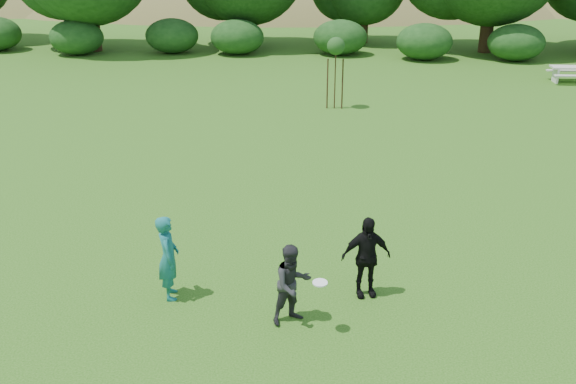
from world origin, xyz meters
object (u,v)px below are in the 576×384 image
at_px(picnic_table, 570,72).
at_px(player_grey, 292,284).
at_px(player_black, 366,257).
at_px(player_teal, 168,257).
at_px(sapling, 336,48).

bearing_deg(picnic_table, player_grey, -119.92).
height_order(player_grey, player_black, player_black).
bearing_deg(player_teal, sapling, -27.39).
relative_size(player_grey, picnic_table, 0.86).
bearing_deg(player_black, player_grey, -156.68).
distance_m(player_black, sapling, 14.38).
bearing_deg(sapling, picnic_table, 26.05).
bearing_deg(sapling, player_teal, -102.64).
xyz_separation_m(sapling, picnic_table, (11.10, 5.43, -1.90)).
distance_m(player_teal, player_grey, 2.55).
height_order(sapling, picnic_table, sapling).
xyz_separation_m(player_grey, player_black, (1.38, 1.02, 0.06)).
height_order(player_teal, player_black, player_teal).
bearing_deg(player_teal, player_grey, -120.88).
height_order(player_grey, picnic_table, player_grey).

